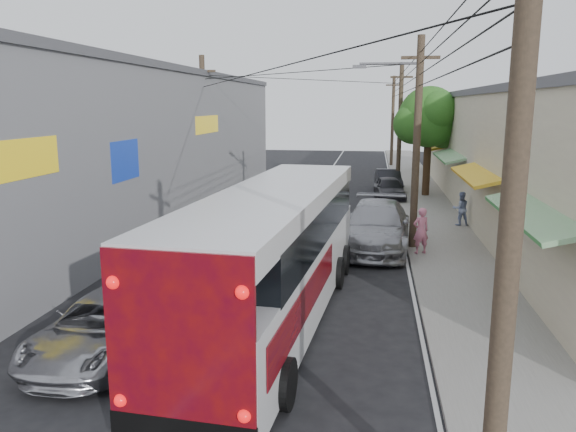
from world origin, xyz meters
name	(u,v)px	position (x,y,z in m)	size (l,w,h in m)	color
ground	(159,422)	(0.00, 0.00, 0.00)	(120.00, 120.00, 0.00)	black
sidewalk	(429,214)	(6.50, 20.00, 0.06)	(3.00, 80.00, 0.12)	slate
building_right	(518,151)	(10.99, 22.00, 3.15)	(7.09, 40.00, 6.25)	#B0A58C
building_left	(128,143)	(-8.50, 18.00, 3.65)	(7.20, 36.00, 7.25)	slate
utility_poles	(364,133)	(3.13, 20.33, 4.13)	(11.80, 45.28, 8.00)	#473828
street_tree	(430,119)	(6.87, 26.02, 4.67)	(4.40, 4.00, 6.60)	#3F2B19
coach_bus	(276,253)	(1.21, 5.10, 1.79)	(3.45, 12.11, 3.45)	silver
jeepney	(104,326)	(-2.24, 2.47, 0.66)	(2.18, 4.72, 1.31)	#A9A9AF
parked_suv	(376,226)	(3.80, 13.00, 0.89)	(2.50, 6.16, 1.79)	#9B9CA3
parked_car_mid	(389,188)	(4.60, 24.73, 0.67)	(1.59, 3.94, 1.34)	#242429
parked_car_far	(388,181)	(4.60, 27.93, 0.70)	(1.48, 4.25, 1.40)	black
pedestrian_near	(421,231)	(5.42, 12.01, 0.98)	(0.62, 0.41, 1.71)	#D26F8E
pedestrian_far	(461,209)	(7.60, 17.33, 0.89)	(0.75, 0.58, 1.53)	#8697C3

